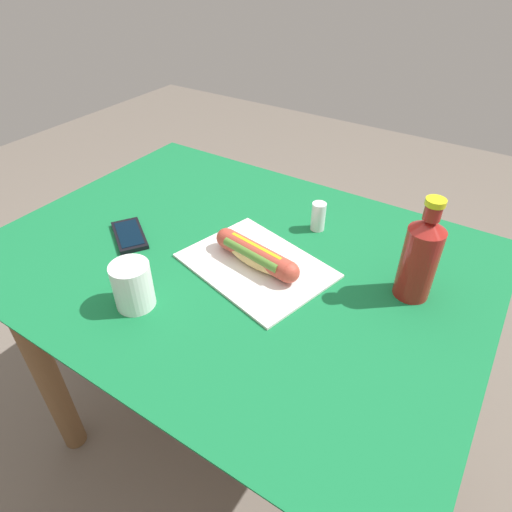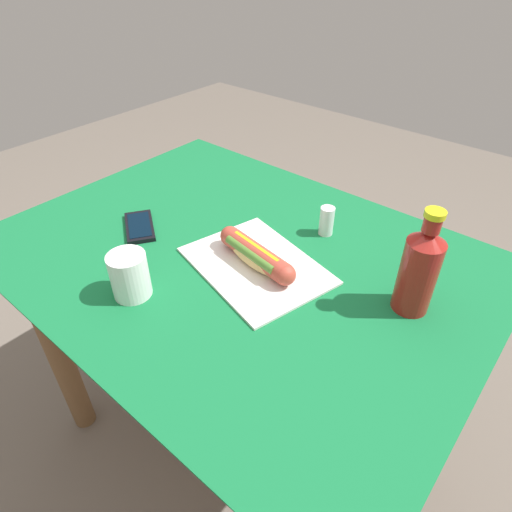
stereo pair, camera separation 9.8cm
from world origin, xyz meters
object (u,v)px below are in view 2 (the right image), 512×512
soda_bottle (419,269)px  salt_shaker (327,221)px  cell_phone (140,227)px  hot_dog (256,255)px  drinking_cup (130,275)px

soda_bottle → salt_shaker: 0.31m
salt_shaker → cell_phone: bearing=37.5°
hot_dog → soda_bottle: size_ratio=1.02×
cell_phone → salt_shaker: size_ratio=2.07×
hot_dog → drinking_cup: size_ratio=2.34×
cell_phone → drinking_cup: 0.26m
hot_dog → salt_shaker: 0.22m
soda_bottle → drinking_cup: 0.58m
soda_bottle → salt_shaker: soda_bottle is taller
cell_phone → salt_shaker: bearing=-142.5°
hot_dog → soda_bottle: (-0.32, -0.10, 0.06)m
cell_phone → drinking_cup: size_ratio=1.54×
hot_dog → cell_phone: bearing=12.3°
soda_bottle → salt_shaker: (0.28, -0.12, -0.06)m
soda_bottle → cell_phone: bearing=14.9°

